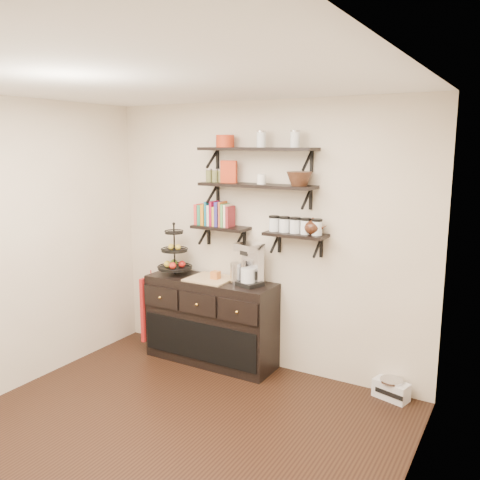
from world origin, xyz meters
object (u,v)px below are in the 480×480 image
(coffee_maker, at_px, (251,265))
(radio, at_px, (391,389))
(sideboard, at_px, (211,321))
(fruit_stand, at_px, (175,257))

(coffee_maker, xyz_separation_m, radio, (1.41, 0.10, -1.01))
(sideboard, height_order, radio, sideboard)
(coffee_maker, distance_m, radio, 1.74)
(coffee_maker, bearing_deg, sideboard, -159.06)
(fruit_stand, relative_size, coffee_maker, 1.26)
(radio, bearing_deg, sideboard, -160.58)
(fruit_stand, height_order, coffee_maker, fruit_stand)
(fruit_stand, height_order, radio, fruit_stand)
(radio, bearing_deg, fruit_stand, -161.47)
(coffee_maker, height_order, radio, coffee_maker)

